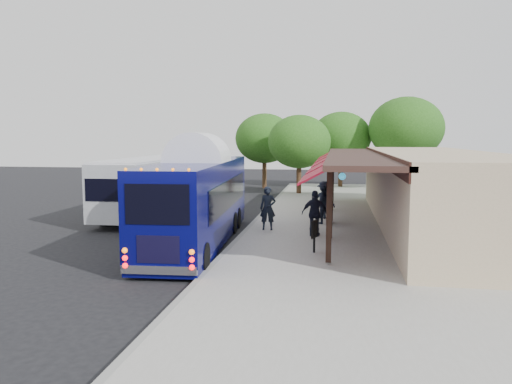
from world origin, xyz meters
The scene contains 15 objects.
ground centered at (0.00, 0.00, 0.00)m, with size 90.00×90.00×0.00m, color black.
sidewalk centered at (5.00, 4.00, 0.07)m, with size 10.00×40.00×0.15m, color #9E9B93.
curb centered at (0.05, 4.00, 0.07)m, with size 0.20×40.00×0.16m, color gray.
station_shelter centered at (8.38, 4.00, 1.85)m, with size 8.15×20.00×3.60m.
coach_bus centered at (-1.45, -0.90, 1.90)m, with size 2.98×11.19×3.54m.
city_bus centered at (-5.89, 6.41, 1.74)m, with size 2.65×11.72×3.15m.
ped_a centered at (1.01, 1.74, 1.12)m, with size 0.71×0.46×1.94m, color black.
ped_b centered at (3.40, 3.73, 1.07)m, with size 0.89×0.69×1.83m, color black.
ped_c centered at (3.15, 0.62, 1.11)m, with size 1.13×0.47×1.92m, color black.
ped_d centered at (3.40, 5.24, 1.10)m, with size 1.23×0.70×1.90m, color black.
sign_board centered at (3.24, -2.39, 0.95)m, with size 0.21×0.52×1.17m.
tree_left centered at (1.30, 16.49, 3.91)m, with size 4.59×4.59×5.87m.
tree_mid centered at (4.36, 21.98, 4.23)m, with size 4.95×4.95×6.34m.
tree_right centered at (9.32, 20.37, 4.92)m, with size 5.76×5.76×7.38m.
tree_far centered at (-1.91, 21.05, 4.13)m, with size 4.85×4.85×6.20m.
Camera 1 is at (3.96, -20.07, 4.30)m, focal length 35.00 mm.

